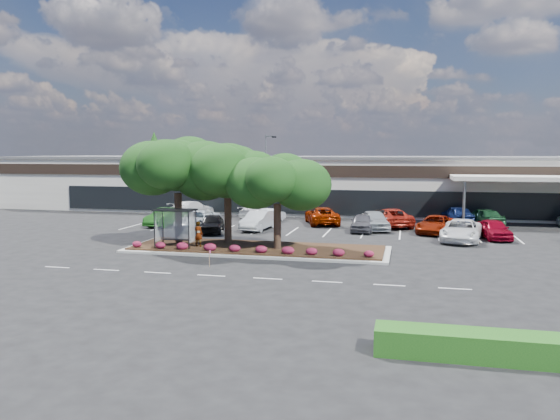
% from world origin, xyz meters
% --- Properties ---
extents(ground, '(160.00, 160.00, 0.00)m').
position_xyz_m(ground, '(0.00, 0.00, 0.00)').
color(ground, black).
rests_on(ground, ground).
extents(retail_store, '(80.40, 25.20, 6.25)m').
position_xyz_m(retail_store, '(0.06, 33.91, 3.15)').
color(retail_store, silver).
rests_on(retail_store, ground).
extents(landscape_island, '(18.00, 6.00, 0.26)m').
position_xyz_m(landscape_island, '(-2.00, 4.00, 0.12)').
color(landscape_island, '#A3A39E').
rests_on(landscape_island, ground).
extents(lane_markings, '(33.12, 20.06, 0.01)m').
position_xyz_m(lane_markings, '(-0.14, 10.42, 0.01)').
color(lane_markings, silver).
rests_on(lane_markings, ground).
extents(shrub_row, '(17.00, 0.80, 0.50)m').
position_xyz_m(shrub_row, '(-2.00, 1.90, 0.51)').
color(shrub_row, maroon).
rests_on(shrub_row, landscape_island).
extents(bus_shelter, '(2.75, 1.55, 2.59)m').
position_xyz_m(bus_shelter, '(-7.50, 2.95, 2.31)').
color(bus_shelter, black).
rests_on(bus_shelter, landscape_island).
extents(island_tree_west, '(7.20, 7.20, 7.89)m').
position_xyz_m(island_tree_west, '(-8.00, 4.50, 4.21)').
color(island_tree_west, '#143A0F').
rests_on(island_tree_west, landscape_island).
extents(island_tree_mid, '(6.60, 6.60, 7.32)m').
position_xyz_m(island_tree_mid, '(-4.50, 5.20, 3.92)').
color(island_tree_mid, '#143A0F').
rests_on(island_tree_mid, landscape_island).
extents(island_tree_east, '(5.80, 5.80, 6.50)m').
position_xyz_m(island_tree_east, '(-0.50, 3.70, 3.51)').
color(island_tree_east, '#143A0F').
rests_on(island_tree_east, landscape_island).
extents(hedge_south_east, '(6.00, 1.30, 0.90)m').
position_xyz_m(hedge_south_east, '(10.00, -13.50, 0.45)').
color(hedge_south_east, '#144414').
rests_on(hedge_south_east, ground).
extents(conifer_north_west, '(4.40, 4.40, 10.00)m').
position_xyz_m(conifer_north_west, '(-30.00, 46.00, 5.00)').
color(conifer_north_west, '#143A0F').
rests_on(conifer_north_west, ground).
extents(person_waiting, '(0.72, 0.57, 1.75)m').
position_xyz_m(person_waiting, '(-5.98, 3.23, 1.14)').
color(person_waiting, '#594C47').
rests_on(person_waiting, landscape_island).
extents(light_pole, '(1.43, 0.50, 8.63)m').
position_xyz_m(light_pole, '(-7.17, 26.74, 3.79)').
color(light_pole, '#A3A39E').
rests_on(light_pole, ground).
extents(survey_stake, '(0.07, 0.14, 0.99)m').
position_xyz_m(survey_stake, '(-3.29, -1.83, 0.64)').
color(survey_stake, '#A97F58').
rests_on(survey_stake, ground).
extents(car_0, '(2.49, 5.16, 1.63)m').
position_xyz_m(car_0, '(-13.58, 14.36, 0.82)').
color(car_0, '#1B5517').
rests_on(car_0, ground).
extents(car_1, '(2.72, 5.86, 1.63)m').
position_xyz_m(car_1, '(-9.89, 12.89, 0.81)').
color(car_1, silver).
rests_on(car_1, ground).
extents(car_2, '(2.85, 4.85, 1.55)m').
position_xyz_m(car_2, '(-7.98, 11.27, 0.77)').
color(car_2, black).
rests_on(car_2, ground).
extents(car_3, '(2.26, 5.14, 1.64)m').
position_xyz_m(car_3, '(-4.59, 13.73, 0.82)').
color(car_3, '#B1B9BF').
rests_on(car_3, ground).
extents(car_4, '(1.82, 4.50, 1.53)m').
position_xyz_m(car_4, '(4.33, 14.77, 0.76)').
color(car_4, '#504F55').
rests_on(car_4, ground).
extents(car_5, '(3.25, 5.35, 1.70)m').
position_xyz_m(car_5, '(5.29, 15.93, 0.85)').
color(car_5, '#9BA1A5').
rests_on(car_5, ground).
extents(car_6, '(3.67, 5.77, 1.48)m').
position_xyz_m(car_6, '(10.34, 15.10, 0.74)').
color(car_6, maroon).
rests_on(car_6, ground).
extents(car_7, '(3.70, 6.29, 1.64)m').
position_xyz_m(car_7, '(12.07, 11.33, 0.82)').
color(car_7, white).
rests_on(car_7, ground).
extents(car_8, '(2.58, 4.79, 1.55)m').
position_xyz_m(car_8, '(14.66, 12.98, 0.77)').
color(car_8, maroon).
rests_on(car_8, ground).
extents(car_9, '(3.76, 6.21, 1.68)m').
position_xyz_m(car_9, '(-13.94, 21.50, 0.84)').
color(car_9, white).
rests_on(car_9, ground).
extents(car_10, '(2.74, 5.10, 1.40)m').
position_xyz_m(car_10, '(-7.08, 21.60, 0.70)').
color(car_10, silver).
rests_on(car_10, ground).
extents(car_11, '(2.17, 4.21, 1.32)m').
position_xyz_m(car_11, '(-4.83, 19.32, 0.66)').
color(car_11, silver).
rests_on(car_11, ground).
extents(car_12, '(4.34, 6.37, 1.62)m').
position_xyz_m(car_12, '(0.23, 18.76, 0.81)').
color(car_12, '#831D00').
rests_on(car_12, ground).
extents(car_13, '(3.24, 5.19, 1.40)m').
position_xyz_m(car_13, '(5.85, 20.51, 0.70)').
color(car_13, black).
rests_on(car_13, ground).
extents(car_14, '(4.76, 6.59, 1.67)m').
position_xyz_m(car_14, '(6.54, 18.44, 0.83)').
color(car_14, maroon).
rests_on(car_14, ground).
extents(car_15, '(3.67, 5.44, 1.72)m').
position_xyz_m(car_15, '(14.84, 20.60, 0.86)').
color(car_15, '#20522F').
rests_on(car_15, ground).
extents(car_16, '(3.19, 5.36, 1.71)m').
position_xyz_m(car_16, '(12.68, 22.07, 0.86)').
color(car_16, navy).
rests_on(car_16, ground).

